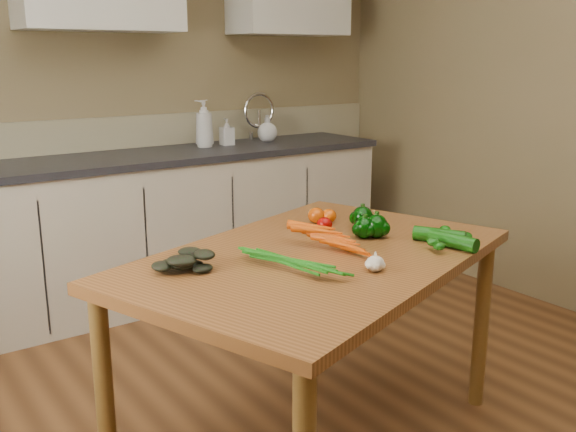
# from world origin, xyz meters

# --- Properties ---
(room) EXTENTS (4.04, 5.04, 2.64)m
(room) POSITION_xyz_m (0.00, 0.17, 1.25)
(room) COLOR brown
(room) RESTS_ON ground
(counter_run) EXTENTS (2.84, 0.64, 1.14)m
(counter_run) POSITION_xyz_m (0.21, 2.19, 0.46)
(counter_run) COLOR beige
(counter_run) RESTS_ON ground
(table) EXTENTS (1.66, 1.34, 0.77)m
(table) POSITION_xyz_m (-0.06, 0.38, 0.69)
(table) COLOR #93572A
(table) RESTS_ON ground
(soap_bottle_a) EXTENTS (0.13, 0.13, 0.30)m
(soap_bottle_a) POSITION_xyz_m (0.50, 2.25, 1.05)
(soap_bottle_a) COLOR silver
(soap_bottle_a) RESTS_ON counter_run
(soap_bottle_b) EXTENTS (0.08, 0.08, 0.17)m
(soap_bottle_b) POSITION_xyz_m (0.66, 2.26, 0.99)
(soap_bottle_b) COLOR silver
(soap_bottle_b) RESTS_ON counter_run
(soap_bottle_c) EXTENTS (0.19, 0.19, 0.17)m
(soap_bottle_c) POSITION_xyz_m (0.98, 2.27, 0.99)
(soap_bottle_c) COLOR silver
(soap_bottle_c) RESTS_ON counter_run
(carrot_bunch) EXTENTS (0.32, 0.28, 0.07)m
(carrot_bunch) POSITION_xyz_m (-0.08, 0.35, 0.81)
(carrot_bunch) COLOR #DC4E05
(carrot_bunch) RESTS_ON table
(leafy_greens) EXTENTS (0.21, 0.19, 0.10)m
(leafy_greens) POSITION_xyz_m (-0.53, 0.46, 0.82)
(leafy_greens) COLOR black
(leafy_greens) RESTS_ON table
(garlic_bulb) EXTENTS (0.06, 0.06, 0.05)m
(garlic_bulb) POSITION_xyz_m (-0.02, 0.11, 0.80)
(garlic_bulb) COLOR white
(garlic_bulb) RESTS_ON table
(pepper_a) EXTENTS (0.08, 0.08, 0.08)m
(pepper_a) POSITION_xyz_m (0.22, 0.43, 0.81)
(pepper_a) COLOR black
(pepper_a) RESTS_ON table
(pepper_b) EXTENTS (0.09, 0.09, 0.09)m
(pepper_b) POSITION_xyz_m (0.31, 0.54, 0.82)
(pepper_b) COLOR black
(pepper_b) RESTS_ON table
(pepper_c) EXTENTS (0.09, 0.09, 0.09)m
(pepper_c) POSITION_xyz_m (0.26, 0.41, 0.82)
(pepper_c) COLOR black
(pepper_c) RESTS_ON table
(tomato_a) EXTENTS (0.06, 0.06, 0.06)m
(tomato_a) POSITION_xyz_m (0.15, 0.59, 0.80)
(tomato_a) COLOR #920402
(tomato_a) RESTS_ON table
(tomato_b) EXTENTS (0.07, 0.07, 0.07)m
(tomato_b) POSITION_xyz_m (0.21, 0.72, 0.81)
(tomato_b) COLOR #CD4605
(tomato_b) RESTS_ON table
(tomato_c) EXTENTS (0.06, 0.06, 0.06)m
(tomato_c) POSITION_xyz_m (0.25, 0.69, 0.80)
(tomato_c) COLOR #CD4605
(tomato_c) RESTS_ON table
(zucchini_a) EXTENTS (0.14, 0.20, 0.06)m
(zucchini_a) POSITION_xyz_m (0.40, 0.21, 0.80)
(zucchini_a) COLOR #094307
(zucchini_a) RESTS_ON table
(zucchini_b) EXTENTS (0.09, 0.20, 0.06)m
(zucchini_b) POSITION_xyz_m (0.39, 0.13, 0.80)
(zucchini_b) COLOR #094307
(zucchini_b) RESTS_ON table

